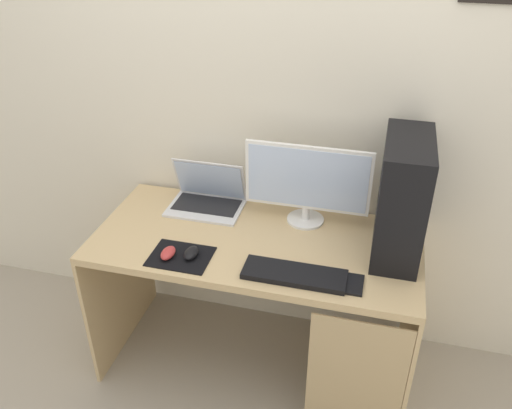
{
  "coord_description": "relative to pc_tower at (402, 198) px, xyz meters",
  "views": [
    {
      "loc": [
        0.49,
        -1.88,
        2.11
      ],
      "look_at": [
        0.0,
        0.0,
        0.94
      ],
      "focal_mm": 36.86,
      "sensor_mm": 36.0,
      "label": 1
    }
  ],
  "objects": [
    {
      "name": "cell_phone",
      "position": [
        -0.14,
        -0.3,
        -0.25
      ],
      "size": [
        0.07,
        0.13,
        0.01
      ],
      "primitive_type": "cube",
      "color": "black",
      "rests_on": "desk"
    },
    {
      "name": "mouse_left",
      "position": [
        -0.83,
        -0.28,
        -0.23
      ],
      "size": [
        0.06,
        0.1,
        0.03
      ],
      "primitive_type": "ellipsoid",
      "color": "black",
      "rests_on": "mousepad"
    },
    {
      "name": "pc_tower",
      "position": [
        0.0,
        0.0,
        0.0
      ],
      "size": [
        0.19,
        0.43,
        0.51
      ],
      "primitive_type": "cube",
      "color": "black",
      "rests_on": "desk"
    },
    {
      "name": "monitor",
      "position": [
        -0.41,
        0.12,
        -0.05
      ],
      "size": [
        0.57,
        0.17,
        0.39
      ],
      "color": "white",
      "rests_on": "desk"
    },
    {
      "name": "ground_plane",
      "position": [
        -0.6,
        -0.08,
        -1.02
      ],
      "size": [
        8.0,
        8.0,
        0.0
      ],
      "primitive_type": "plane",
      "color": "#9E9384"
    },
    {
      "name": "laptop",
      "position": [
        -0.9,
        0.14,
        -0.21
      ],
      "size": [
        0.36,
        0.25,
        0.23
      ],
      "color": "silver",
      "rests_on": "desk"
    },
    {
      "name": "mousepad",
      "position": [
        -0.88,
        -0.29,
        -0.25
      ],
      "size": [
        0.26,
        0.2,
        0.0
      ],
      "primitive_type": "cube",
      "color": "black",
      "rests_on": "desk"
    },
    {
      "name": "keyboard",
      "position": [
        -0.38,
        -0.3,
        -0.24
      ],
      "size": [
        0.42,
        0.14,
        0.02
      ],
      "primitive_type": "cube",
      "color": "black",
      "rests_on": "desk"
    },
    {
      "name": "wall_back",
      "position": [
        -0.6,
        0.3,
        0.28
      ],
      "size": [
        4.0,
        0.05,
        2.6
      ],
      "color": "beige",
      "rests_on": "ground_plane"
    },
    {
      "name": "desk",
      "position": [
        -0.58,
        -0.09,
        -0.41
      ],
      "size": [
        1.46,
        0.68,
        0.76
      ],
      "color": "tan",
      "rests_on": "ground_plane"
    },
    {
      "name": "mouse_right",
      "position": [
        -0.93,
        -0.31,
        -0.23
      ],
      "size": [
        0.06,
        0.1,
        0.03
      ],
      "primitive_type": "ellipsoid",
      "color": "#B23333",
      "rests_on": "mousepad"
    }
  ]
}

